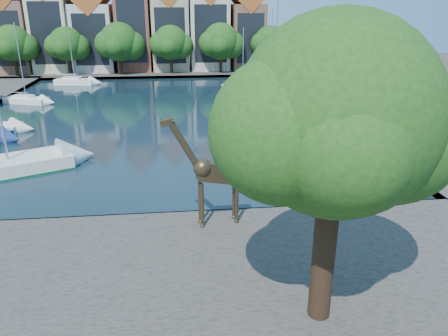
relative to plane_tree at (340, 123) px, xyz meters
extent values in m
plane|color=#38332B|center=(-7.62, 9.01, -7.67)|extent=(160.00, 160.00, 0.00)
cube|color=black|center=(-7.62, 33.01, -7.63)|extent=(38.00, 50.00, 0.08)
cube|color=#4C4742|center=(-7.62, 2.01, -7.42)|extent=(50.00, 14.00, 0.50)
cube|color=#4C4742|center=(-7.62, 65.01, -7.42)|extent=(60.00, 16.00, 0.50)
cube|color=#4C4742|center=(17.38, 33.01, -7.42)|extent=(14.00, 52.00, 0.50)
cylinder|color=#332114|center=(-0.12, 0.01, -4.42)|extent=(0.80, 0.80, 5.50)
sphere|color=#174313|center=(-0.12, 0.01, 0.25)|extent=(6.40, 6.40, 6.40)
sphere|color=#174313|center=(1.80, 0.31, -0.39)|extent=(4.80, 4.80, 4.80)
sphere|color=#174313|center=(-1.88, -0.39, -0.07)|extent=(4.48, 4.48, 4.48)
cube|color=brown|center=(-30.62, 65.01, -1.67)|extent=(5.39, 9.00, 11.00)
cube|color=black|center=(-30.62, 60.53, -1.67)|extent=(4.40, 0.05, 8.25)
cube|color=beige|center=(-24.62, 65.01, -0.92)|extent=(5.88, 9.00, 12.50)
cube|color=black|center=(-24.62, 60.53, -0.92)|extent=(4.80, 0.05, 9.38)
cube|color=silver|center=(-18.12, 65.01, -1.92)|extent=(6.37, 9.00, 10.50)
cube|color=black|center=(-18.12, 60.53, -1.92)|extent=(5.20, 0.05, 7.88)
cube|color=brown|center=(-11.62, 65.01, -0.67)|extent=(5.39, 9.00, 13.00)
cube|color=black|center=(-11.62, 60.53, -0.67)|extent=(4.40, 0.05, 9.75)
cube|color=tan|center=(-5.62, 65.01, -1.42)|extent=(5.88, 9.00, 11.50)
cube|color=black|center=(-5.62, 60.53, -1.42)|extent=(4.80, 0.05, 8.62)
cube|color=beige|center=(0.88, 65.01, -1.17)|extent=(6.37, 9.00, 12.00)
cube|color=black|center=(0.88, 60.53, -1.17)|extent=(5.20, 0.05, 9.00)
cube|color=brown|center=(7.38, 65.01, -1.92)|extent=(5.39, 9.00, 10.50)
cube|color=black|center=(7.38, 60.53, -1.92)|extent=(4.40, 0.05, 7.88)
cylinder|color=#332114|center=(-29.62, 59.51, -5.57)|extent=(0.50, 0.50, 3.20)
sphere|color=#153E12|center=(-29.62, 59.51, -2.29)|extent=(5.60, 5.60, 5.60)
sphere|color=#153E12|center=(-27.94, 59.81, -2.85)|extent=(4.20, 4.20, 4.20)
sphere|color=#153E12|center=(-31.16, 59.11, -2.57)|extent=(3.92, 3.92, 3.92)
cylinder|color=#332114|center=(-21.62, 59.51, -5.57)|extent=(0.50, 0.50, 3.20)
sphere|color=#153E12|center=(-21.62, 59.51, -2.41)|extent=(5.20, 5.20, 5.20)
sphere|color=#153E12|center=(-20.06, 59.81, -2.93)|extent=(3.90, 3.90, 3.90)
sphere|color=#153E12|center=(-23.05, 59.11, -2.67)|extent=(3.64, 3.64, 3.64)
cylinder|color=#332114|center=(-13.62, 59.51, -5.57)|extent=(0.50, 0.50, 3.20)
sphere|color=#153E12|center=(-13.62, 59.51, -2.17)|extent=(6.00, 6.00, 6.00)
sphere|color=#153E12|center=(-11.82, 59.81, -2.77)|extent=(4.50, 4.50, 4.50)
sphere|color=#153E12|center=(-15.27, 59.11, -2.47)|extent=(4.20, 4.20, 4.20)
cylinder|color=#332114|center=(-5.62, 59.51, -5.57)|extent=(0.50, 0.50, 3.20)
sphere|color=#153E12|center=(-5.62, 59.51, -2.35)|extent=(5.40, 5.40, 5.40)
sphere|color=#153E12|center=(-4.00, 59.81, -2.89)|extent=(4.05, 4.05, 4.05)
sphere|color=#153E12|center=(-7.10, 59.11, -2.62)|extent=(3.78, 3.78, 3.78)
cylinder|color=#332114|center=(2.38, 59.51, -5.57)|extent=(0.50, 0.50, 3.20)
sphere|color=#153E12|center=(2.38, 59.51, -2.23)|extent=(5.80, 5.80, 5.80)
sphere|color=#153E12|center=(4.12, 59.81, -2.81)|extent=(4.35, 4.35, 4.35)
sphere|color=#153E12|center=(0.79, 59.11, -2.52)|extent=(4.06, 4.06, 4.06)
cylinder|color=#332114|center=(10.38, 59.51, -5.57)|extent=(0.50, 0.50, 3.20)
sphere|color=#153E12|center=(10.38, 59.51, -2.41)|extent=(5.20, 5.20, 5.20)
sphere|color=#153E12|center=(11.94, 59.81, -2.93)|extent=(3.90, 3.90, 3.90)
sphere|color=#153E12|center=(8.95, 59.11, -2.67)|extent=(3.64, 3.64, 3.64)
cylinder|color=#3D311E|center=(-3.91, 7.11, -5.99)|extent=(0.18, 0.18, 2.37)
cylinder|color=#3D311E|center=(-3.99, 7.60, -5.99)|extent=(0.18, 0.18, 2.37)
cylinder|color=#3D311E|center=(-2.13, 7.40, -5.99)|extent=(0.18, 0.18, 2.37)
cylinder|color=#3D311E|center=(-2.21, 7.89, -5.99)|extent=(0.18, 0.18, 2.37)
cube|color=#3D311E|center=(-3.00, 7.51, -4.41)|extent=(2.37, 0.98, 1.38)
cylinder|color=#3D311E|center=(-4.66, 7.24, -2.87)|extent=(1.55, 0.58, 2.45)
cube|color=#3D311E|center=(-5.46, 7.11, -1.66)|extent=(0.68, 0.31, 0.37)
cube|color=white|center=(-22.62, 40.56, -7.16)|extent=(5.40, 3.30, 0.86)
cube|color=white|center=(-22.62, 40.56, -6.87)|extent=(2.51, 1.89, 0.48)
cylinder|color=#B2B2B7|center=(-22.62, 40.56, -2.71)|extent=(0.11, 0.11, 8.43)
cube|color=white|center=(-19.62, 53.01, -7.08)|extent=(5.76, 2.74, 1.02)
cube|color=white|center=(-19.62, 53.01, -6.74)|extent=(2.60, 1.70, 0.56)
cylinder|color=#B2B2B7|center=(-19.62, 53.01, -1.93)|extent=(0.14, 0.14, 9.75)
cube|color=white|center=(5.20, 21.41, -7.19)|extent=(5.72, 3.94, 0.80)
cube|color=white|center=(5.20, 21.41, -6.92)|extent=(2.70, 2.18, 0.45)
cylinder|color=#B2B2B7|center=(5.20, 21.41, -2.50)|extent=(0.11, 0.11, 8.93)
cube|color=navy|center=(4.38, 28.38, -7.15)|extent=(6.17, 2.55, 0.89)
cube|color=navy|center=(4.38, 28.38, -6.85)|extent=(2.74, 1.67, 0.49)
cylinder|color=#B2B2B7|center=(4.38, 28.38, -1.31)|extent=(0.12, 0.12, 11.18)
cube|color=white|center=(6.21, 38.99, -7.14)|extent=(6.34, 3.42, 0.90)
cube|color=white|center=(6.21, 38.99, -6.84)|extent=(2.90, 2.03, 0.50)
cylinder|color=#B2B2B7|center=(6.21, 38.99, -2.04)|extent=(0.12, 0.12, 9.71)
cube|color=silver|center=(4.38, 48.71, -7.20)|extent=(4.38, 1.55, 0.79)
cube|color=silver|center=(4.38, 48.71, -6.94)|extent=(1.92, 1.08, 0.44)
cylinder|color=#B2B2B7|center=(4.38, 48.71, -3.28)|extent=(0.10, 0.10, 7.39)
camera|label=1|loc=(-4.96, -12.58, 3.46)|focal=35.00mm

